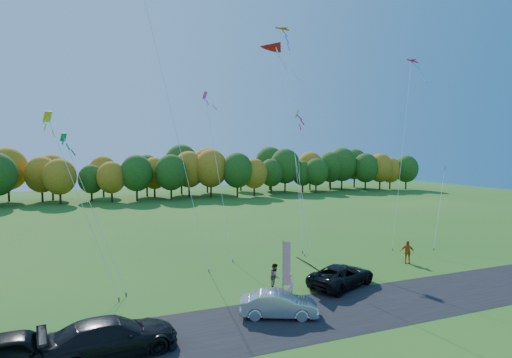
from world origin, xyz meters
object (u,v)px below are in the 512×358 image
object	(u,v)px
black_suv	(342,275)
person_east	(407,252)
feather_flag	(286,263)
silver_sedan	(279,304)

from	to	relation	value
black_suv	person_east	bearing A→B (deg)	-93.18
black_suv	feather_flag	size ratio (longest dim) A/B	1.43
person_east	feather_flag	bearing A→B (deg)	-122.89
feather_flag	silver_sedan	bearing A→B (deg)	-123.25
black_suv	feather_flag	distance (m)	4.81
silver_sedan	black_suv	bearing A→B (deg)	-40.40
black_suv	silver_sedan	world-z (taller)	black_suv
black_suv	silver_sedan	xyz separation A→B (m)	(-6.09, -3.02, -0.03)
silver_sedan	feather_flag	size ratio (longest dim) A/B	1.16
silver_sedan	feather_flag	distance (m)	3.25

